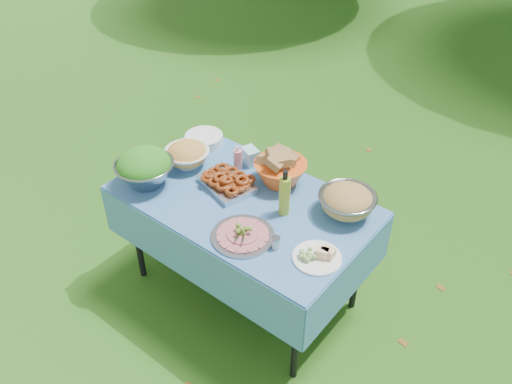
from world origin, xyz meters
TOP-DOWN VIEW (x-y plane):
  - ground at (0.00, 0.00)m, footprint 80.00×80.00m
  - picnic_table at (0.00, 0.00)m, footprint 1.46×0.86m
  - salad_bowl at (-0.54, -0.24)m, footprint 0.44×0.44m
  - pasta_bowl_white at (-0.49, 0.05)m, footprint 0.31×0.31m
  - plate_stack at (-0.57, 0.30)m, footprint 0.31×0.31m
  - wipes_box at (-0.19, 0.31)m, footprint 0.13×0.11m
  - sanitizer_bottle at (-0.22, 0.22)m, footprint 0.06×0.06m
  - bread_bowl at (0.07, 0.26)m, footprint 0.41×0.41m
  - pasta_bowl_steel at (0.52, 0.26)m, footprint 0.42×0.42m
  - fried_tray at (-0.14, 0.03)m, footprint 0.37×0.31m
  - charcuterie_platter at (0.20, -0.24)m, footprint 0.40×0.40m
  - oil_bottle at (0.25, 0.05)m, footprint 0.06×0.06m
  - cheese_plate at (0.59, -0.13)m, footprint 0.29×0.29m
  - shaker at (0.39, -0.20)m, footprint 0.05×0.05m

SIDE VIEW (x-z plane):
  - ground at x=0.00m, z-range 0.00..0.00m
  - picnic_table at x=0.00m, z-range 0.00..0.76m
  - plate_stack at x=-0.57m, z-range 0.76..0.82m
  - cheese_plate at x=0.59m, z-range 0.76..0.83m
  - shaker at x=0.39m, z-range 0.76..0.83m
  - fried_tray at x=-0.14m, z-range 0.76..0.84m
  - charcuterie_platter at x=0.20m, z-range 0.76..0.84m
  - wipes_box at x=-0.19m, z-range 0.76..0.86m
  - pasta_bowl_white at x=-0.49m, z-range 0.76..0.91m
  - sanitizer_bottle at x=-0.22m, z-range 0.76..0.91m
  - pasta_bowl_steel at x=0.52m, z-range 0.76..0.93m
  - bread_bowl at x=0.07m, z-range 0.76..0.97m
  - salad_bowl at x=-0.54m, z-range 0.76..0.99m
  - oil_bottle at x=0.25m, z-range 0.76..1.04m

